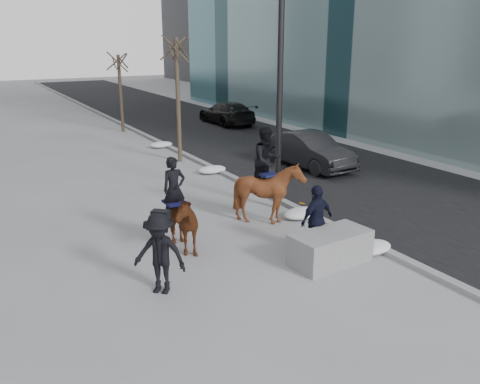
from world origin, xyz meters
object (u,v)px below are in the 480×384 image
planter (330,248)px  mounted_left (177,217)px  mounted_right (269,185)px  car_near (309,150)px

planter → mounted_left: size_ratio=0.81×
mounted_left → mounted_right: (3.05, 0.55, 0.23)m
car_near → planter: bearing=-126.5°
car_near → mounted_right: bearing=-139.6°
planter → mounted_right: (0.21, 3.06, 0.73)m
mounted_left → planter: bearing=-41.5°
car_near → mounted_left: size_ratio=1.84×
planter → mounted_left: mounted_left is taller
car_near → mounted_left: 9.52m
planter → mounted_right: bearing=86.1°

